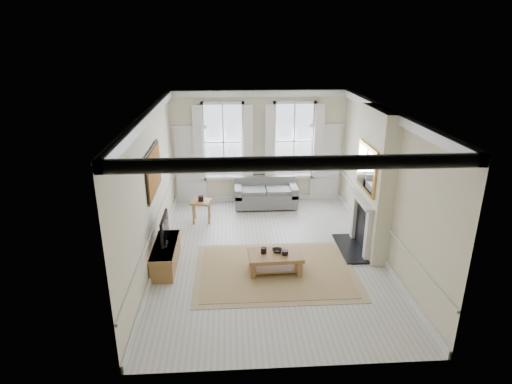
{
  "coord_description": "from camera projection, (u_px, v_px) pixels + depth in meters",
  "views": [
    {
      "loc": [
        -0.86,
        -8.87,
        4.89
      ],
      "look_at": [
        -0.24,
        0.96,
        1.25
      ],
      "focal_mm": 30.0,
      "sensor_mm": 36.0,
      "label": 1
    }
  ],
  "objects": [
    {
      "name": "right_wall",
      "position": [
        385.0,
        185.0,
        9.61
      ],
      "size": [
        0.0,
        7.2,
        7.2
      ],
      "primitive_type": "plane",
      "rotation": [
        1.57,
        0.0,
        -1.57
      ],
      "color": "beige",
      "rests_on": "floor"
    },
    {
      "name": "ceramic_pot_b",
      "position": [
        285.0,
        253.0,
        9.17
      ],
      "size": [
        0.14,
        0.14,
        0.1
      ],
      "primitive_type": "cylinder",
      "color": "black",
      "rests_on": "coffee_table"
    },
    {
      "name": "left_wall",
      "position": [
        151.0,
        190.0,
        9.31
      ],
      "size": [
        0.0,
        7.2,
        7.2
      ],
      "primitive_type": "plane",
      "rotation": [
        1.57,
        0.0,
        1.57
      ],
      "color": "beige",
      "rests_on": "floor"
    },
    {
      "name": "mirror",
      "position": [
        366.0,
        168.0,
        9.66
      ],
      "size": [
        0.06,
        1.26,
        1.06
      ],
      "primitive_type": "cube",
      "color": "#BD8734",
      "rests_on": "chimney_breast"
    },
    {
      "name": "fireplace",
      "position": [
        361.0,
        221.0,
        10.11
      ],
      "size": [
        0.21,
        1.45,
        1.33
      ],
      "color": "silver",
      "rests_on": "floor"
    },
    {
      "name": "sofa",
      "position": [
        266.0,
        195.0,
        12.85
      ],
      "size": [
        1.85,
        0.9,
        0.86
      ],
      "color": "slate",
      "rests_on": "floor"
    },
    {
      "name": "ceramic_pot_a",
      "position": [
        264.0,
        250.0,
        9.24
      ],
      "size": [
        0.13,
        0.13,
        0.13
      ],
      "primitive_type": "cylinder",
      "color": "black",
      "rests_on": "coffee_table"
    },
    {
      "name": "hearth",
      "position": [
        350.0,
        248.0,
        10.35
      ],
      "size": [
        0.55,
        1.5,
        0.05
      ],
      "primitive_type": "cube",
      "color": "black",
      "rests_on": "floor"
    },
    {
      "name": "side_table",
      "position": [
        201.0,
        205.0,
        11.75
      ],
      "size": [
        0.59,
        0.59,
        0.61
      ],
      "rotation": [
        0.0,
        0.0,
        -0.2
      ],
      "color": "brown",
      "rests_on": "floor"
    },
    {
      "name": "chimney_breast",
      "position": [
        374.0,
        183.0,
        9.79
      ],
      "size": [
        0.35,
        1.7,
        3.38
      ],
      "primitive_type": "cube",
      "color": "beige",
      "rests_on": "floor"
    },
    {
      "name": "rug",
      "position": [
        275.0,
        271.0,
        9.37
      ],
      "size": [
        3.5,
        2.6,
        0.02
      ],
      "primitive_type": "cube",
      "color": "#97784E",
      "rests_on": "floor"
    },
    {
      "name": "window_left",
      "position": [
        223.0,
        142.0,
        12.65
      ],
      "size": [
        1.26,
        0.2,
        2.2
      ],
      "primitive_type": null,
      "color": "#B2BCC6",
      "rests_on": "back_wall"
    },
    {
      "name": "coffee_table",
      "position": [
        275.0,
        257.0,
        9.25
      ],
      "size": [
        1.18,
        0.72,
        0.44
      ],
      "rotation": [
        0.0,
        0.0,
        0.03
      ],
      "color": "brown",
      "rests_on": "rug"
    },
    {
      "name": "door_right",
      "position": [
        325.0,
        164.0,
        13.11
      ],
      "size": [
        0.9,
        0.08,
        2.3
      ],
      "primitive_type": "cube",
      "color": "silver",
      "rests_on": "floor"
    },
    {
      "name": "floor",
      "position": [
        269.0,
        256.0,
        10.05
      ],
      "size": [
        7.2,
        7.2,
        0.0
      ],
      "primitive_type": "plane",
      "color": "#B7B5AD",
      "rests_on": "ground"
    },
    {
      "name": "door_left",
      "position": [
        191.0,
        167.0,
        12.87
      ],
      "size": [
        0.9,
        0.08,
        2.3
      ],
      "primitive_type": "cube",
      "color": "silver",
      "rests_on": "floor"
    },
    {
      "name": "tv",
      "position": [
        165.0,
        228.0,
        9.28
      ],
      "size": [
        0.08,
        0.9,
        0.68
      ],
      "color": "black",
      "rests_on": "tv_stand"
    },
    {
      "name": "window_right",
      "position": [
        294.0,
        141.0,
        12.78
      ],
      "size": [
        1.26,
        0.2,
        2.2
      ],
      "primitive_type": null,
      "color": "#B2BCC6",
      "rests_on": "back_wall"
    },
    {
      "name": "tv_stand",
      "position": [
        166.0,
        255.0,
        9.51
      ],
      "size": [
        0.48,
        1.5,
        0.54
      ],
      "primitive_type": "cube",
      "color": "brown",
      "rests_on": "floor"
    },
    {
      "name": "painting",
      "position": [
        154.0,
        171.0,
        9.47
      ],
      "size": [
        0.05,
        1.66,
        1.06
      ],
      "primitive_type": "cube",
      "color": "#9F6C1B",
      "rests_on": "left_wall"
    },
    {
      "name": "back_wall",
      "position": [
        259.0,
        147.0,
        12.83
      ],
      "size": [
        5.2,
        0.0,
        5.2
      ],
      "primitive_type": "plane",
      "rotation": [
        1.57,
        0.0,
        0.0
      ],
      "color": "beige",
      "rests_on": "floor"
    },
    {
      "name": "bowl",
      "position": [
        277.0,
        250.0,
        9.31
      ],
      "size": [
        0.24,
        0.24,
        0.06
      ],
      "primitive_type": "imported",
      "rotation": [
        0.0,
        0.0,
        -0.06
      ],
      "color": "black",
      "rests_on": "coffee_table"
    },
    {
      "name": "ceiling",
      "position": [
        271.0,
        111.0,
        8.87
      ],
      "size": [
        7.2,
        7.2,
        0.0
      ],
      "primitive_type": "plane",
      "rotation": [
        3.14,
        0.0,
        0.0
      ],
      "color": "white",
      "rests_on": "back_wall"
    }
  ]
}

